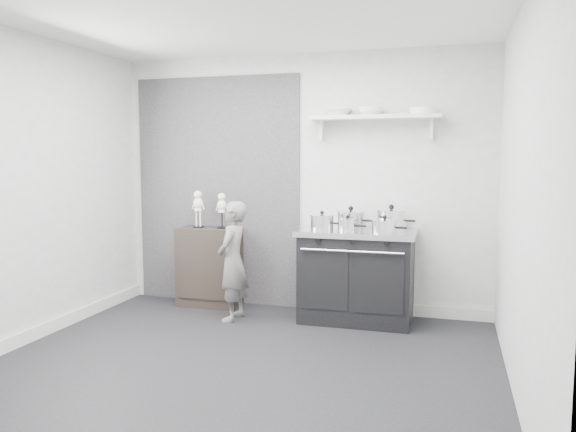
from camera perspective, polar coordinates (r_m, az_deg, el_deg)
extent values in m
plane|color=black|center=(4.57, -4.90, -14.87)|extent=(4.00, 4.00, 0.00)
cube|color=#B3B3B0|center=(5.99, 1.21, 3.36)|extent=(4.00, 0.02, 2.70)
cube|color=#B3B3B0|center=(2.69, -19.14, -0.21)|extent=(4.00, 0.02, 2.70)
cube|color=#B3B3B0|center=(5.34, -25.51, 2.46)|extent=(0.02, 3.60, 2.70)
cube|color=#B3B3B0|center=(4.01, 22.63, 1.60)|extent=(0.02, 3.60, 2.70)
cube|color=silver|center=(4.40, -5.24, 20.11)|extent=(4.00, 3.60, 0.02)
cube|color=black|center=(6.29, -7.20, 2.54)|extent=(1.90, 0.02, 2.50)
cube|color=silver|center=(5.99, 10.54, -9.25)|extent=(2.00, 0.03, 0.12)
cube|color=silver|center=(5.54, -24.74, -10.96)|extent=(0.03, 3.60, 0.12)
cube|color=silver|center=(5.71, 8.78, 9.90)|extent=(1.30, 0.26, 0.04)
cube|color=silver|center=(5.87, 3.46, 8.67)|extent=(0.03, 0.12, 0.20)
cube|color=silver|center=(5.73, 14.38, 8.57)|extent=(0.03, 0.12, 0.20)
cube|color=black|center=(5.65, 7.02, -6.24)|extent=(1.08, 0.65, 0.86)
cube|color=silver|center=(5.57, 7.08, -1.63)|extent=(1.14, 0.69, 0.05)
cube|color=black|center=(5.39, 3.73, -6.59)|extent=(0.45, 0.02, 0.56)
cube|color=black|center=(5.30, 9.23, -6.86)|extent=(0.45, 0.02, 0.56)
cylinder|color=silver|center=(5.25, 6.44, -3.59)|extent=(0.97, 0.02, 0.02)
cylinder|color=black|center=(5.31, 3.04, -2.50)|extent=(0.04, 0.03, 0.04)
cylinder|color=black|center=(5.25, 6.48, -2.63)|extent=(0.04, 0.03, 0.04)
cylinder|color=black|center=(5.21, 9.99, -2.76)|extent=(0.04, 0.03, 0.04)
cube|color=black|center=(6.25, -7.94, -5.10)|extent=(0.66, 0.38, 0.86)
imported|color=slate|center=(5.62, -5.63, -4.57)|extent=(0.29, 0.44, 1.19)
cylinder|color=silver|center=(5.52, 3.47, -0.71)|extent=(0.22, 0.22, 0.13)
cylinder|color=silver|center=(5.51, 3.47, 0.05)|extent=(0.23, 0.23, 0.02)
sphere|color=black|center=(5.51, 3.48, 0.34)|extent=(0.04, 0.04, 0.04)
cylinder|color=black|center=(5.49, 5.02, -0.76)|extent=(0.10, 0.02, 0.02)
cylinder|color=silver|center=(5.67, 6.39, -0.42)|extent=(0.28, 0.28, 0.16)
cylinder|color=silver|center=(5.66, 6.40, 0.44)|extent=(0.29, 0.29, 0.02)
sphere|color=black|center=(5.66, 6.40, 0.76)|extent=(0.05, 0.05, 0.05)
cylinder|color=black|center=(5.65, 8.17, -0.48)|extent=(0.10, 0.02, 0.02)
cylinder|color=silver|center=(5.62, 10.44, -0.43)|extent=(0.29, 0.29, 0.18)
cylinder|color=silver|center=(5.61, 10.46, 0.56)|extent=(0.30, 0.30, 0.02)
sphere|color=black|center=(5.61, 10.47, 0.90)|extent=(0.05, 0.05, 0.05)
cylinder|color=black|center=(5.60, 12.31, -0.49)|extent=(0.10, 0.02, 0.02)
cylinder|color=silver|center=(5.32, 9.76, -1.14)|extent=(0.23, 0.23, 0.11)
cylinder|color=silver|center=(5.31, 9.77, -0.46)|extent=(0.24, 0.24, 0.02)
sphere|color=black|center=(5.31, 9.78, -0.15)|extent=(0.04, 0.04, 0.04)
cylinder|color=black|center=(5.31, 11.45, -1.19)|extent=(0.10, 0.02, 0.02)
cylinder|color=silver|center=(5.43, 6.05, -0.97)|extent=(0.18, 0.18, 0.11)
cylinder|color=silver|center=(5.42, 6.06, -0.33)|extent=(0.19, 0.19, 0.02)
sphere|color=black|center=(5.42, 6.06, -0.08)|extent=(0.03, 0.03, 0.03)
cylinder|color=black|center=(5.41, 7.41, -1.01)|extent=(0.10, 0.02, 0.02)
imported|color=white|center=(5.77, 5.06, 10.44)|extent=(0.28, 0.28, 0.07)
imported|color=white|center=(5.72, 8.38, 10.48)|extent=(0.24, 0.24, 0.08)
cylinder|color=white|center=(5.67, 13.57, 10.33)|extent=(0.25, 0.25, 0.06)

